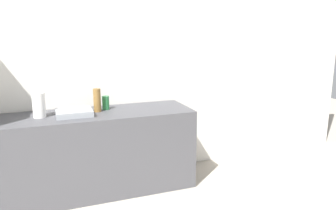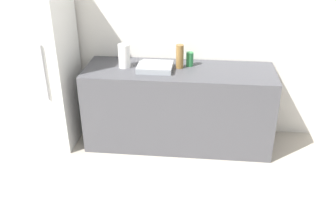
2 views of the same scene
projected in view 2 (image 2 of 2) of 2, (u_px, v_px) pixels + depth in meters
The scene contains 7 objects.
wall_back at pixel (155, 23), 4.18m from camera, with size 8.00×0.06×2.60m, color white.
refrigerator at pixel (43, 71), 4.12m from camera, with size 0.64×0.69×1.68m.
counter at pixel (179, 107), 4.20m from camera, with size 2.05×0.67×0.90m, color #4C4C51.
sink_basin at pixel (155, 67), 3.99m from camera, with size 0.37×0.31×0.06m, color #9EA3A8.
bottle_tall at pixel (180, 56), 3.99m from camera, with size 0.08×0.08×0.26m, color olive.
bottle_short at pixel (190, 59), 4.07m from camera, with size 0.08×0.08×0.15m, color #2D7F42.
paper_towel_roll at pixel (124, 56), 4.01m from camera, with size 0.13×0.13×0.25m, color white.
Camera 2 is at (0.57, -0.68, 2.37)m, focal length 40.00 mm.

